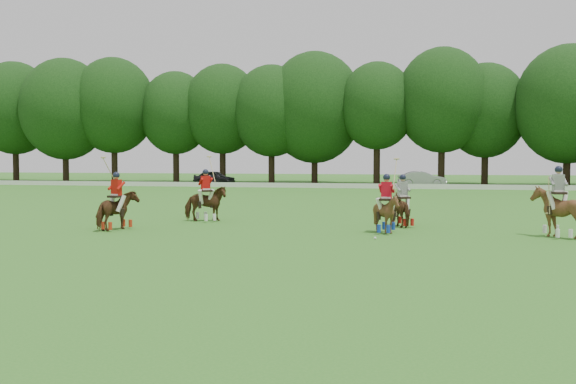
% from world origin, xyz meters
% --- Properties ---
extents(ground, '(180.00, 180.00, 0.00)m').
position_xyz_m(ground, '(0.00, 0.00, 0.00)').
color(ground, '#317521').
rests_on(ground, ground).
extents(tree_line, '(117.98, 14.32, 14.75)m').
position_xyz_m(tree_line, '(0.26, 48.05, 8.23)').
color(tree_line, black).
rests_on(tree_line, ground).
extents(boundary_rail, '(120.00, 0.10, 0.44)m').
position_xyz_m(boundary_rail, '(0.00, 38.00, 0.22)').
color(boundary_rail, white).
rests_on(boundary_rail, ground).
extents(car_left, '(4.51, 2.28, 1.47)m').
position_xyz_m(car_left, '(-16.21, 42.50, 0.74)').
color(car_left, black).
rests_on(car_left, ground).
extents(car_mid, '(4.75, 2.30, 1.50)m').
position_xyz_m(car_mid, '(4.74, 42.50, 0.75)').
color(car_mid, '#9A9A9F').
rests_on(car_mid, ground).
extents(polo_red_a, '(1.24, 1.90, 2.74)m').
position_xyz_m(polo_red_a, '(-6.06, 1.91, 0.79)').
color(polo_red_a, '#472513').
rests_on(polo_red_a, ground).
extents(polo_red_b, '(2.00, 1.96, 2.79)m').
position_xyz_m(polo_red_b, '(-3.92, 5.84, 0.80)').
color(polo_red_b, '#472513').
rests_on(polo_red_b, ground).
extents(polo_red_c, '(1.28, 1.41, 2.69)m').
position_xyz_m(polo_red_c, '(3.97, 3.10, 0.76)').
color(polo_red_c, '#472513').
rests_on(polo_red_c, ground).
extents(polo_stripe_a, '(1.45, 1.73, 2.08)m').
position_xyz_m(polo_stripe_a, '(4.44, 5.54, 0.73)').
color(polo_stripe_a, '#472513').
rests_on(polo_stripe_a, ground).
extents(polo_stripe_b, '(1.65, 1.80, 2.45)m').
position_xyz_m(polo_stripe_b, '(9.80, 3.12, 0.90)').
color(polo_stripe_b, '#472513').
rests_on(polo_stripe_b, ground).
extents(polo_ball, '(0.09, 0.09, 0.09)m').
position_xyz_m(polo_ball, '(3.73, 1.25, 0.04)').
color(polo_ball, white).
rests_on(polo_ball, ground).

